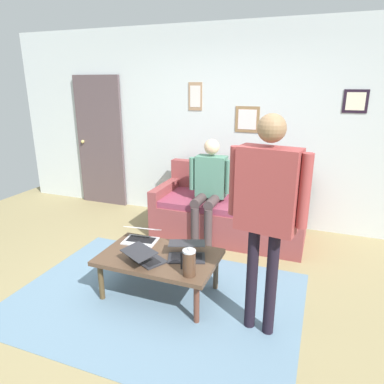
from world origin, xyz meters
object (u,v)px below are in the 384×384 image
laptop_center (187,253)px  laptop_right (141,236)px  laptop_left (145,257)px  french_press (189,263)px  person_standing (267,201)px  interior_door (100,142)px  person_seated (209,184)px  coffee_table (159,259)px  couch (230,212)px

laptop_center → laptop_right: laptop_right is taller
laptop_left → laptop_center: bearing=-147.0°
laptop_left → laptop_right: (0.24, -0.37, -0.00)m
laptop_center → french_press: 0.33m
laptop_right → person_standing: person_standing is taller
laptop_right → laptop_center: bearing=163.9°
interior_door → laptop_left: size_ratio=4.85×
person_standing → person_seated: (0.94, -1.52, -0.39)m
coffee_table → laptop_right: bearing=-35.8°
person_standing → person_seated: person_standing is taller
french_press → person_seated: (0.35, -1.58, 0.21)m
couch → laptop_center: bearing=89.5°
french_press → person_standing: (-0.59, -0.06, 0.59)m
couch → person_seated: (0.22, 0.23, 0.42)m
interior_door → laptop_left: interior_door is taller
person_standing → laptop_center: bearing=-17.6°
coffee_table → laptop_left: (0.07, 0.14, 0.09)m
interior_door → laptop_left: (-1.97, 2.22, -0.57)m
coffee_table → person_seated: person_seated is taller
person_standing → person_seated: 1.83m
laptop_right → french_press: (-0.70, 0.45, 0.07)m
laptop_center → laptop_right: 0.58m
coffee_table → person_standing: size_ratio=0.62×
laptop_left → laptop_right: laptop_right is taller
couch → person_seated: 0.53m
interior_door → french_press: bearing=136.6°
laptop_left → person_seated: bearing=-94.1°
laptop_center → french_press: size_ratio=1.61×
interior_door → person_standing: interior_door is taller
couch → french_press: 1.82m
laptop_left → french_press: french_press is taller
interior_door → coffee_table: size_ratio=1.89×
french_press → person_standing: bearing=-174.3°
laptop_left → french_press: bearing=169.9°
person_seated → laptop_right: bearing=72.9°
person_seated → laptop_left: bearing=85.9°
coffee_table → laptop_center: size_ratio=2.61×
coffee_table → french_press: french_press is taller
couch → coffee_table: 1.60m
laptop_center → french_press: french_press is taller
person_standing → coffee_table: bearing=-9.7°
laptop_right → coffee_table: bearing=144.2°
laptop_left → person_standing: 1.24m
laptop_right → person_seated: (-0.35, -1.13, 0.28)m
coffee_table → person_standing: person_standing is taller
interior_door → laptop_right: interior_door is taller
person_standing → laptop_left: bearing=-1.2°
laptop_right → french_press: size_ratio=1.39×
coffee_table → person_seated: 1.40m
interior_door → person_standing: 3.76m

